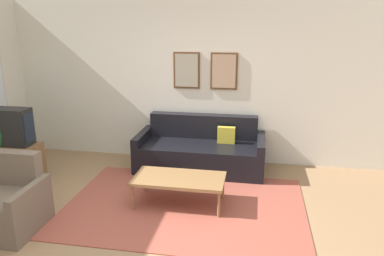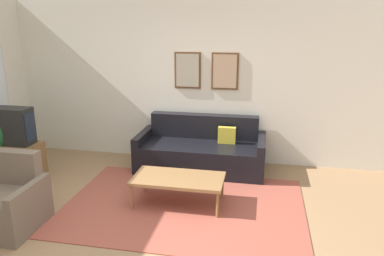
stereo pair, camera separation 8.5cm
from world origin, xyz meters
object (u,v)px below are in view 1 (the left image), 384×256
at_px(coffee_table, 179,180).
at_px(armchair, 2,205).
at_px(tv, 11,127).
at_px(couch, 201,151).

height_order(coffee_table, armchair, armchair).
bearing_deg(tv, couch, 21.71).
bearing_deg(couch, coffee_table, -93.93).
distance_m(couch, armchair, 2.98).
distance_m(coffee_table, armchair, 2.11).
bearing_deg(armchair, couch, 43.73).
xyz_separation_m(coffee_table, tv, (-2.52, 0.25, 0.52)).
xyz_separation_m(coffee_table, armchair, (-1.90, -0.93, -0.06)).
relative_size(couch, armchair, 2.29).
xyz_separation_m(couch, coffee_table, (-0.09, -1.29, 0.06)).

